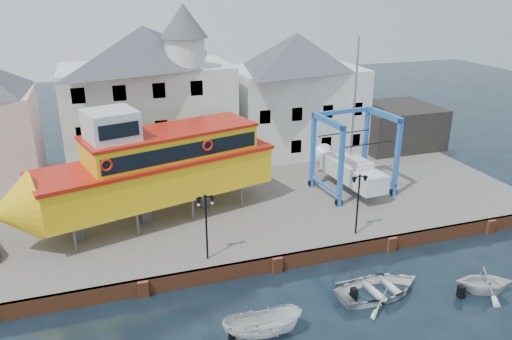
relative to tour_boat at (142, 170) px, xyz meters
name	(u,v)px	position (x,y,z in m)	size (l,w,h in m)	color
ground	(277,272)	(6.91, -7.41, -4.84)	(140.00, 140.00, 0.00)	black
hardstanding	(228,195)	(6.91, 3.59, -4.34)	(44.00, 22.00, 1.00)	#5F5C59
quay_wall	(276,264)	(6.91, -7.30, -4.34)	(44.00, 0.47, 1.00)	brown
building_white_main	(149,97)	(2.04, 10.99, 2.51)	(14.00, 8.30, 14.00)	beige
building_white_right	(296,93)	(15.91, 11.59, 1.76)	(12.00, 8.00, 11.20)	beige
shed_dark	(394,126)	(25.91, 9.59, -1.84)	(8.00, 7.00, 4.00)	black
lamp_post_left	(206,211)	(2.91, -6.21, -0.66)	(1.12, 0.32, 4.20)	black
lamp_post_right	(359,189)	(12.91, -6.21, -0.66)	(1.12, 0.32, 4.20)	black
tour_boat	(142,170)	(0.00, 0.00, 0.00)	(19.18, 9.23, 8.13)	#59595E
travel_lift	(348,164)	(16.06, 0.96, -1.83)	(5.92, 8.04, 11.94)	#194B9E
motorboat_a	(262,336)	(4.14, -12.73, -4.84)	(1.52, 4.05, 1.56)	silver
motorboat_b	(378,295)	(11.53, -11.48, -4.84)	(3.69, 5.17, 1.07)	silver
motorboat_c	(483,292)	(17.32, -13.17, -4.84)	(2.83, 3.28, 1.73)	silver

